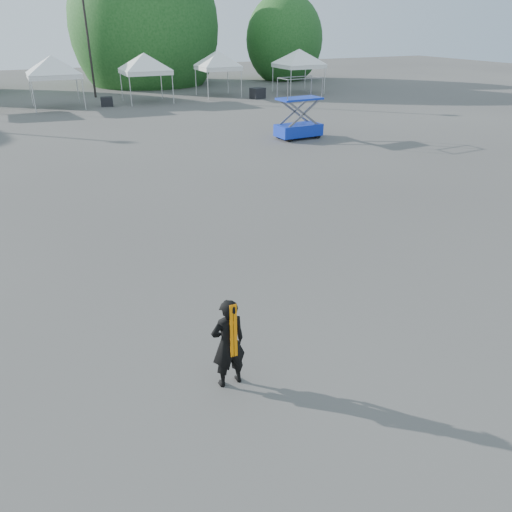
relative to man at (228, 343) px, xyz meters
name	(u,v)px	position (x,y,z in m)	size (l,w,h in m)	color
ground	(194,290)	(0.47, 3.19, -0.79)	(120.00, 120.00, 0.00)	#474442
light_pole_east	(85,18)	(3.47, 35.19, 4.73)	(0.60, 0.25, 9.80)	black
tree_mid_e	(145,27)	(9.47, 42.19, 4.05)	(5.12, 5.12, 7.79)	#382314
tree_far_e	(284,40)	(22.47, 40.19, 2.84)	(3.84, 3.84, 5.84)	#382314
tent_e	(51,59)	(0.41, 31.02, 2.27)	(4.61, 4.61, 3.88)	silver
tent_f	(144,57)	(6.48, 31.00, 2.27)	(4.49, 4.49, 3.88)	silver
tent_g	(217,54)	(12.24, 31.72, 2.27)	(4.11, 4.11, 3.88)	silver
tent_h	(299,53)	(18.78, 30.77, 2.27)	(4.61, 4.61, 3.88)	silver
man	(228,343)	(0.00, 0.00, 0.00)	(0.59, 0.40, 1.57)	black
scissor_lift	(299,108)	(10.28, 15.79, 0.68)	(2.32, 1.26, 2.91)	#0C249D
crate_mid	(107,102)	(3.49, 30.35, -0.48)	(0.80, 0.62, 0.62)	black
crate_east	(258,93)	(14.46, 29.31, -0.40)	(1.00, 0.77, 0.77)	black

